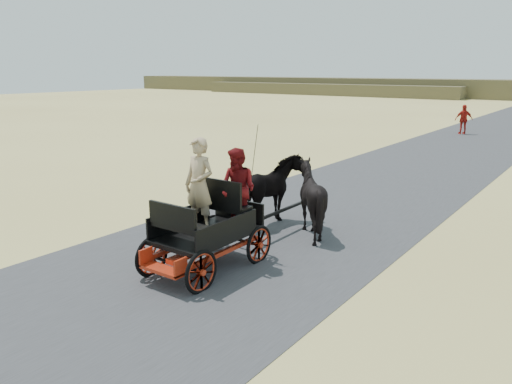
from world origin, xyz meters
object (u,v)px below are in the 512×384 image
Objects in this scene: horse_right at (311,198)px; pedestrian at (464,119)px; carriage at (207,250)px; horse_left at (272,192)px.

horse_right is 0.98× the size of pedestrian.
carriage is at bearing 79.61° from horse_right.
horse_left reaches higher than carriage.
carriage is 1.20× the size of horse_left.
carriage is at bearing 59.45° from pedestrian.
carriage is 3.09m from horse_right.
horse_right is (0.55, 3.00, 0.49)m from carriage.
horse_left is 21.23m from pedestrian.
carriage is 1.41× the size of horse_right.
pedestrian is (-0.84, 21.22, 0.02)m from horse_left.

